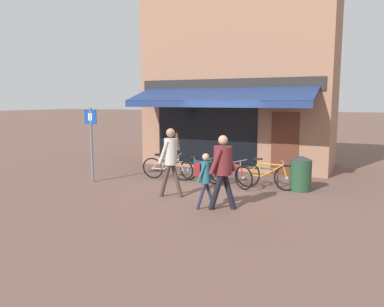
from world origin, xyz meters
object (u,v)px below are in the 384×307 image
(bicycle_red, at_px, (230,174))
(pedestrian_adult, at_px, (171,155))
(pedestrian_child, at_px, (204,174))
(pedestrian_second_adult, at_px, (223,165))
(bicycle_silver, at_px, (167,168))
(parking_sign, at_px, (91,137))
(bicycle_orange, at_px, (267,175))
(litter_bin, at_px, (301,173))
(bicycle_blue, at_px, (201,171))

(bicycle_red, height_order, pedestrian_adult, pedestrian_adult)
(pedestrian_child, xyz_separation_m, pedestrian_second_adult, (0.38, 0.16, 0.21))
(bicycle_silver, relative_size, parking_sign, 0.76)
(bicycle_silver, height_order, bicycle_red, bicycle_silver)
(bicycle_silver, xyz_separation_m, bicycle_red, (2.09, -0.01, 0.00))
(bicycle_orange, relative_size, litter_bin, 1.88)
(bicycle_silver, distance_m, bicycle_blue, 1.10)
(bicycle_orange, distance_m, parking_sign, 5.35)
(bicycle_blue, distance_m, pedestrian_child, 2.93)
(pedestrian_adult, height_order, parking_sign, parking_sign)
(pedestrian_adult, xyz_separation_m, pedestrian_child, (1.23, -0.66, -0.28))
(pedestrian_adult, xyz_separation_m, parking_sign, (-3.03, 0.56, 0.29))
(bicycle_blue, bearing_deg, pedestrian_child, -50.34)
(pedestrian_adult, xyz_separation_m, pedestrian_second_adult, (1.61, -0.50, -0.08))
(litter_bin, bearing_deg, pedestrian_second_adult, -116.72)
(bicycle_blue, relative_size, bicycle_orange, 0.88)
(pedestrian_child, distance_m, pedestrian_second_adult, 0.46)
(litter_bin, bearing_deg, bicycle_silver, -175.44)
(bicycle_silver, height_order, bicycle_orange, bicycle_orange)
(bicycle_red, relative_size, litter_bin, 1.66)
(bicycle_blue, distance_m, parking_sign, 3.48)
(bicycle_silver, height_order, parking_sign, parking_sign)
(bicycle_red, distance_m, bicycle_orange, 1.06)
(bicycle_blue, xyz_separation_m, parking_sign, (-3.02, -1.39, 1.05))
(bicycle_orange, bearing_deg, parking_sign, -164.62)
(pedestrian_second_adult, bearing_deg, pedestrian_adult, 159.19)
(bicycle_red, height_order, pedestrian_child, pedestrian_child)
(bicycle_orange, bearing_deg, pedestrian_adult, -136.09)
(parking_sign, bearing_deg, bicycle_silver, 32.95)
(pedestrian_adult, bearing_deg, bicycle_orange, 44.98)
(pedestrian_adult, relative_size, litter_bin, 1.84)
(bicycle_red, bearing_deg, litter_bin, 37.11)
(bicycle_orange, height_order, pedestrian_second_adult, pedestrian_second_adult)
(pedestrian_second_adult, xyz_separation_m, parking_sign, (-4.64, 1.05, 0.37))
(bicycle_blue, height_order, pedestrian_second_adult, pedestrian_second_adult)
(pedestrian_second_adult, bearing_deg, litter_bin, 59.62)
(bicycle_red, bearing_deg, bicycle_blue, -161.58)
(pedestrian_child, height_order, parking_sign, parking_sign)
(bicycle_red, height_order, pedestrian_second_adult, pedestrian_second_adult)
(pedestrian_adult, relative_size, pedestrian_second_adult, 1.04)
(pedestrian_second_adult, bearing_deg, parking_sign, 163.57)
(bicycle_red, bearing_deg, pedestrian_child, -56.96)
(bicycle_orange, relative_size, pedestrian_adult, 1.02)
(bicycle_orange, bearing_deg, bicycle_silver, -177.31)
(pedestrian_child, bearing_deg, pedestrian_adult, 139.96)
(pedestrian_child, bearing_deg, pedestrian_second_adult, 11.06)
(bicycle_orange, relative_size, pedestrian_child, 1.40)
(bicycle_silver, xyz_separation_m, pedestrian_adult, (1.10, -1.81, 0.74))
(bicycle_blue, bearing_deg, pedestrian_second_adult, -42.23)
(bicycle_orange, distance_m, pedestrian_child, 2.77)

